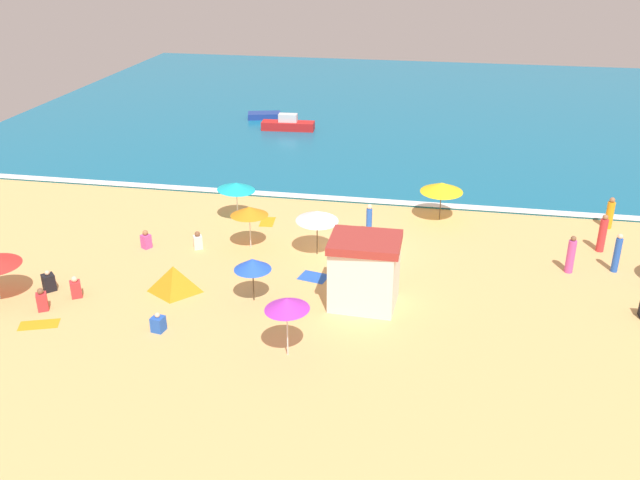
{
  "coord_description": "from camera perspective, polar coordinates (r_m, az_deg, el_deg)",
  "views": [
    {
      "loc": [
        3.67,
        -28.94,
        13.79
      ],
      "look_at": [
        -1.59,
        -0.85,
        0.8
      ],
      "focal_mm": 38.86,
      "sensor_mm": 36.0,
      "label": 1
    }
  ],
  "objects": [
    {
      "name": "ground_plane",
      "position": [
        32.27,
        3.05,
        -0.89
      ],
      "size": [
        60.0,
        60.0,
        0.0
      ],
      "primitive_type": "plane",
      "color": "#E5B26B"
    },
    {
      "name": "ocean_water",
      "position": [
        58.69,
        6.84,
        10.73
      ],
      "size": [
        60.0,
        44.0,
        0.1
      ],
      "primitive_type": "cube",
      "color": "#146B93",
      "rests_on": "ground_plane"
    },
    {
      "name": "wave_breaker_foam",
      "position": [
        37.99,
        4.35,
        3.25
      ],
      "size": [
        57.0,
        0.7,
        0.01
      ],
      "primitive_type": "cube",
      "color": "white",
      "rests_on": "ocean_water"
    },
    {
      "name": "lifeguard_cabana",
      "position": [
        27.2,
        3.68,
        -2.58
      ],
      "size": [
        2.74,
        2.31,
        2.86
      ],
      "color": "white",
      "rests_on": "ground_plane"
    },
    {
      "name": "beach_umbrella_0",
      "position": [
        31.99,
        -5.85,
        2.39
      ],
      "size": [
        2.28,
        2.28,
        2.07
      ],
      "color": "silver",
      "rests_on": "ground_plane"
    },
    {
      "name": "beach_umbrella_1",
      "position": [
        35.27,
        -6.92,
        4.41
      ],
      "size": [
        2.08,
        2.06,
        2.08
      ],
      "color": "silver",
      "rests_on": "ground_plane"
    },
    {
      "name": "beach_umbrella_3",
      "position": [
        31.14,
        -0.24,
        2.0
      ],
      "size": [
        2.66,
        2.67,
        2.2
      ],
      "color": "#4C3823",
      "rests_on": "ground_plane"
    },
    {
      "name": "beach_umbrella_4",
      "position": [
        23.67,
        -2.76,
        -5.28
      ],
      "size": [
        2.15,
        2.14,
        2.31
      ],
      "color": "silver",
      "rests_on": "ground_plane"
    },
    {
      "name": "beach_umbrella_5",
      "position": [
        35.57,
        9.99,
        4.31
      ],
      "size": [
        2.46,
        2.47,
        2.05
      ],
      "color": "#4C3823",
      "rests_on": "ground_plane"
    },
    {
      "name": "beach_umbrella_7",
      "position": [
        27.45,
        -5.58,
        -1.99
      ],
      "size": [
        1.73,
        1.74,
        1.87
      ],
      "color": "#4C3823",
      "rests_on": "ground_plane"
    },
    {
      "name": "beach_tent",
      "position": [
        29.04,
        -11.92,
        -3.17
      ],
      "size": [
        1.9,
        1.67,
        1.18
      ],
      "color": "orange",
      "rests_on": "ground_plane"
    },
    {
      "name": "beachgoer_0",
      "position": [
        33.37,
        -14.13,
        -0.01
      ],
      "size": [
        0.52,
        0.52,
        0.9
      ],
      "color": "#D84CA5",
      "rests_on": "ground_plane"
    },
    {
      "name": "beachgoer_1",
      "position": [
        29.83,
        -19.48,
        -3.75
      ],
      "size": [
        0.57,
        0.57,
        0.93
      ],
      "color": "red",
      "rests_on": "ground_plane"
    },
    {
      "name": "beachgoer_3",
      "position": [
        31.83,
        19.95,
        -1.19
      ],
      "size": [
        0.36,
        0.36,
        1.72
      ],
      "color": "#D84CA5",
      "rests_on": "ground_plane"
    },
    {
      "name": "beachgoer_4",
      "position": [
        29.3,
        -21.92,
        -4.65
      ],
      "size": [
        0.54,
        0.54,
        0.96
      ],
      "color": "red",
      "rests_on": "ground_plane"
    },
    {
      "name": "beachgoer_5",
      "position": [
        32.82,
        -10.02,
        -0.09
      ],
      "size": [
        0.53,
        0.53,
        0.86
      ],
      "color": "white",
      "rests_on": "ground_plane"
    },
    {
      "name": "beachgoer_6",
      "position": [
        32.61,
        23.26,
        -1.03
      ],
      "size": [
        0.39,
        0.39,
        1.79
      ],
      "color": "blue",
      "rests_on": "ground_plane"
    },
    {
      "name": "beachgoer_7",
      "position": [
        37.28,
        22.76,
        2.0
      ],
      "size": [
        0.5,
        0.5,
        1.63
      ],
      "color": "orange",
      "rests_on": "ground_plane"
    },
    {
      "name": "beachgoer_8",
      "position": [
        26.6,
        -13.18,
        -6.7
      ],
      "size": [
        0.51,
        0.51,
        0.77
      ],
      "color": "blue",
      "rests_on": "ground_plane"
    },
    {
      "name": "beachgoer_9",
      "position": [
        34.41,
        22.23,
        0.46
      ],
      "size": [
        0.49,
        0.49,
        1.83
      ],
      "color": "red",
      "rests_on": "ground_plane"
    },
    {
      "name": "beachgoer_11",
      "position": [
        30.76,
        -21.44,
        -3.24
      ],
      "size": [
        0.66,
        0.66,
        0.91
      ],
      "color": "black",
      "rests_on": "ground_plane"
    },
    {
      "name": "beachgoer_12",
      "position": [
        33.63,
        4.06,
        1.64
      ],
      "size": [
        0.38,
        0.38,
        1.62
      ],
      "color": "blue",
      "rests_on": "ground_plane"
    },
    {
      "name": "beach_towel_0",
      "position": [
        28.51,
        -22.13,
        -6.47
      ],
      "size": [
        1.62,
        1.16,
        0.01
      ],
      "color": "orange",
      "rests_on": "ground_plane"
    },
    {
      "name": "beach_towel_1",
      "position": [
        29.84,
        -0.53,
        -3.07
      ],
      "size": [
        1.38,
        1.19,
        0.01
      ],
      "color": "blue",
      "rests_on": "ground_plane"
    },
    {
      "name": "beach_towel_2",
      "position": [
        35.47,
        -4.36,
        1.5
      ],
      "size": [
        0.82,
        1.34,
        0.01
      ],
      "color": "orange",
      "rests_on": "ground_plane"
    },
    {
      "name": "small_boat_0",
      "position": [
        55.0,
        -4.61,
        10.19
      ],
      "size": [
        2.76,
        1.89,
        0.44
      ],
      "color": "navy",
      "rests_on": "ocean_water"
    },
    {
      "name": "small_boat_1",
      "position": [
        51.58,
        -2.65,
        9.49
      ],
      "size": [
        3.91,
        1.37,
        1.19
      ],
      "color": "red",
      "rests_on": "ocean_water"
    }
  ]
}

